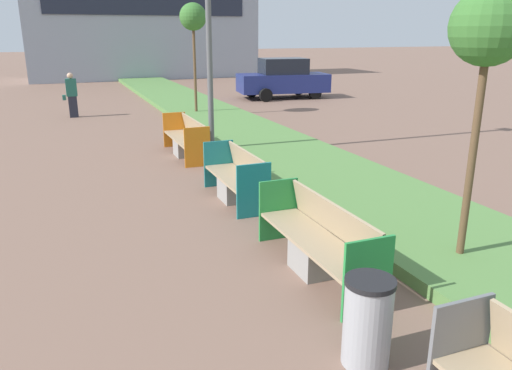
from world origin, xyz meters
name	(u,v)px	position (x,y,z in m)	size (l,w,h in m)	color
planter_grass_strip	(297,160)	(3.20, 12.00, 0.09)	(2.80, 120.00, 0.18)	#568442
building_backdrop	(142,14)	(4.00, 37.43, 4.21)	(14.92, 5.15, 8.42)	#939EAD
bench_green_frame	(318,245)	(0.94, 6.83, 0.38)	(0.65, 2.42, 0.94)	gray
bench_teal_frame	(237,181)	(0.94, 10.00, 0.36)	(0.65, 2.00, 0.94)	gray
bench_orange_frame	(187,141)	(0.94, 13.79, 0.38)	(0.65, 2.40, 0.94)	gray
litter_bin	(367,322)	(0.44, 4.96, 0.44)	(0.48, 0.48, 0.88)	#9EA0A5
sapling_tree_near	(489,31)	(2.82, 6.27, 3.05)	(0.94, 0.94, 3.58)	brown
sapling_tree_far	(193,19)	(2.82, 19.79, 3.49)	(0.97, 0.97, 4.04)	brown
pedestrian_walking	(72,95)	(-1.49, 21.21, 0.82)	(0.53, 0.24, 1.62)	#232633
parked_car_distant	(283,79)	(8.06, 23.38, 0.91)	(4.40, 2.31, 1.86)	navy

